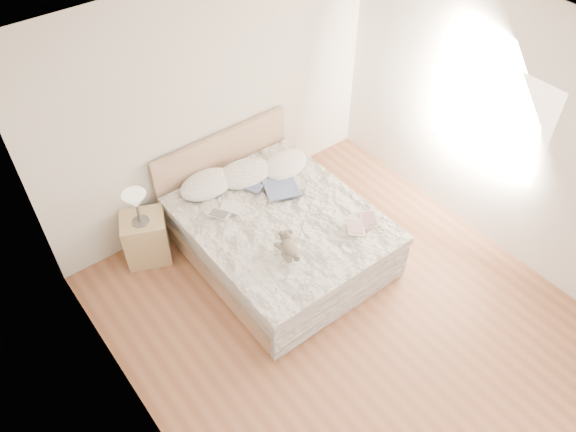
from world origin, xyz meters
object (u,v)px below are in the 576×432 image
object	(u,v)px
photo_book	(226,211)
nightstand	(146,238)
bed	(276,232)
teddy_bear	(289,252)
childrens_book	(362,224)
table_lamp	(136,202)

from	to	relation	value
photo_book	nightstand	bearing A→B (deg)	111.26
bed	teddy_bear	world-z (taller)	bed
nightstand	photo_book	bearing A→B (deg)	-34.73
photo_book	childrens_book	bearing A→B (deg)	-79.20
table_lamp	teddy_bear	distance (m)	1.60
photo_book	teddy_bear	xyz separation A→B (m)	(0.15, -0.86, 0.02)
nightstand	teddy_bear	world-z (taller)	teddy_bear
bed	table_lamp	world-z (taller)	bed
photo_book	childrens_book	size ratio (longest dim) A/B	0.89
nightstand	table_lamp	distance (m)	0.56
bed	teddy_bear	size ratio (longest dim) A/B	7.22
table_lamp	childrens_book	bearing A→B (deg)	-40.09
bed	nightstand	size ratio (longest dim) A/B	3.83
teddy_bear	photo_book	bearing A→B (deg)	121.98
nightstand	table_lamp	size ratio (longest dim) A/B	1.46
photo_book	teddy_bear	world-z (taller)	teddy_bear
bed	teddy_bear	bearing A→B (deg)	-115.31
table_lamp	teddy_bear	bearing A→B (deg)	-55.90
photo_book	childrens_book	xyz separation A→B (m)	(0.98, -0.99, 0.00)
nightstand	table_lamp	world-z (taller)	table_lamp
bed	table_lamp	bearing A→B (deg)	146.82
bed	photo_book	bearing A→B (deg)	144.62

